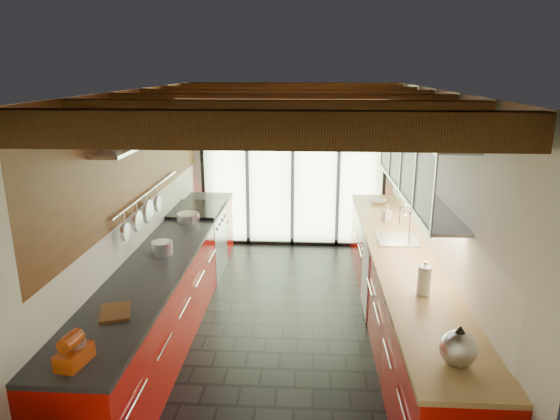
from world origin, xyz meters
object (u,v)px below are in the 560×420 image
object	(u,v)px
kettle	(459,346)
paper_towel	(424,281)
bowl	(378,201)
stand_mixer	(74,351)
soap_bottle	(387,213)

from	to	relation	value
kettle	paper_towel	xyz separation A→B (m)	(0.00, 1.05, 0.00)
kettle	bowl	world-z (taller)	kettle
stand_mixer	kettle	distance (m)	2.54
paper_towel	soap_bottle	xyz separation A→B (m)	(0.00, 2.17, -0.03)
stand_mixer	paper_towel	size ratio (longest dim) A/B	0.91
soap_bottle	bowl	distance (m)	0.87
bowl	soap_bottle	bearing A→B (deg)	-90.00
soap_bottle	bowl	bearing A→B (deg)	90.00
kettle	paper_towel	bearing A→B (deg)	90.00
stand_mixer	paper_towel	distance (m)	2.81
stand_mixer	kettle	bearing A→B (deg)	3.47
kettle	soap_bottle	world-z (taller)	kettle
bowl	kettle	bearing A→B (deg)	-90.00
stand_mixer	kettle	size ratio (longest dim) A/B	0.91
stand_mixer	bowl	distance (m)	4.94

